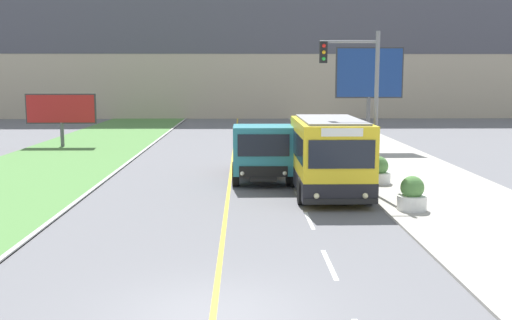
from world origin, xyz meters
The scene contains 12 objects.
ground_plane centered at (0.00, 0.00, 0.00)m, with size 300.00×300.00×0.00m, color slate.
lane_marking_centre centered at (0.35, 1.88, 0.00)m, with size 2.88×140.00×0.01m.
apartment_block_background centered at (0.00, 57.80, 9.94)m, with size 80.00×8.04×19.89m.
city_bus centered at (3.96, 11.77, 1.53)m, with size 2.74×5.80×3.03m.
dump_truck centered at (1.43, 14.91, 1.29)m, with size 2.60×6.05×2.55m.
traffic_light_mast centered at (5.08, 11.66, 4.01)m, with size 2.28×0.32×6.34m.
billboard_large centered at (8.39, 25.90, 4.63)m, with size 4.17×0.24×6.39m.
billboard_small centered at (-11.34, 28.32, 2.44)m, with size 4.57×0.24×3.50m.
planter_round_near centered at (6.41, 8.87, 0.60)m, with size 1.01×1.01×1.19m.
planter_round_second centered at (6.41, 14.03, 0.59)m, with size 1.04×1.04×1.17m.
planter_round_third centered at (6.40, 19.20, 0.61)m, with size 1.01×1.01×1.20m.
planter_round_far centered at (6.42, 24.37, 0.59)m, with size 0.99×0.99×1.17m.
Camera 1 is at (0.61, -11.20, 4.69)m, focal length 42.00 mm.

